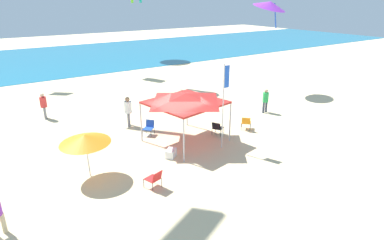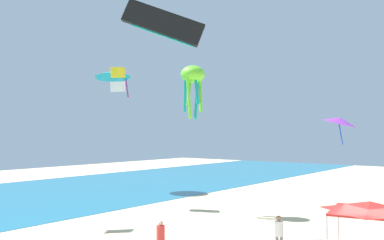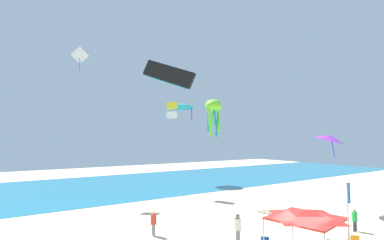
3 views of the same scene
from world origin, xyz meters
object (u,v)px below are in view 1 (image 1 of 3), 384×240
object	(u,v)px
beach_umbrella	(85,139)
person_watching_sky	(43,104)
folding_chair_right_of_tent	(246,122)
banner_flag	(224,99)
folding_chair_near_cooler	(217,127)
folding_chair_left_of_tent	(149,127)
person_kite_handler	(266,99)
person_by_tent	(128,109)
folding_chair_facing_ocean	(154,178)
cooler_box	(171,153)
canopy_tent	(185,99)
kite_delta_purple	(270,5)

from	to	relation	value
beach_umbrella	person_watching_sky	bearing A→B (deg)	90.06
beach_umbrella	folding_chair_right_of_tent	distance (m)	9.54
banner_flag	folding_chair_near_cooler	bearing A→B (deg)	60.97
folding_chair_left_of_tent	person_kite_handler	world-z (taller)	person_kite_handler
folding_chair_right_of_tent	folding_chair_left_of_tent	bearing A→B (deg)	19.37
beach_umbrella	folding_chair_left_of_tent	size ratio (longest dim) A/B	2.63
beach_umbrella	person_by_tent	xyz separation A→B (m)	(3.95, 4.67, -0.74)
person_watching_sky	folding_chair_left_of_tent	bearing A→B (deg)	45.17
beach_umbrella	folding_chair_facing_ocean	world-z (taller)	beach_umbrella
cooler_box	beach_umbrella	bearing A→B (deg)	174.36
folding_chair_left_of_tent	cooler_box	size ratio (longest dim) A/B	1.11
canopy_tent	folding_chair_facing_ocean	world-z (taller)	canopy_tent
banner_flag	folding_chair_facing_ocean	bearing A→B (deg)	-163.19
person_by_tent	folding_chair_left_of_tent	bearing A→B (deg)	34.78
banner_flag	person_kite_handler	xyz separation A→B (m)	(5.97, 2.75, -1.68)
person_kite_handler	person_by_tent	bearing A→B (deg)	155.75
folding_chair_right_of_tent	kite_delta_purple	size ratio (longest dim) A/B	0.25
beach_umbrella	banner_flag	bearing A→B (deg)	-8.44
canopy_tent	banner_flag	distance (m)	2.13
folding_chair_near_cooler	person_by_tent	xyz separation A→B (m)	(-3.55, 4.19, 0.60)
folding_chair_left_of_tent	folding_chair_right_of_tent	xyz separation A→B (m)	(5.09, -2.57, 0.00)
folding_chair_right_of_tent	person_kite_handler	size ratio (longest dim) A/B	0.50
folding_chair_right_of_tent	cooler_box	distance (m)	5.55
canopy_tent	person_kite_handler	size ratio (longest dim) A/B	2.48
folding_chair_facing_ocean	cooler_box	bearing A→B (deg)	-151.23
cooler_box	person_watching_sky	size ratio (longest dim) A/B	0.43
folding_chair_facing_ocean	cooler_box	distance (m)	2.86
folding_chair_left_of_tent	kite_delta_purple	xyz separation A→B (m)	(12.54, 3.23, 6.38)
folding_chair_right_of_tent	person_kite_handler	xyz separation A→B (m)	(3.21, 1.57, 0.49)
cooler_box	folding_chair_near_cooler	bearing A→B (deg)	13.64
folding_chair_left_of_tent	beach_umbrella	bearing A→B (deg)	-98.16
folding_chair_right_of_tent	person_watching_sky	distance (m)	12.88
person_by_tent	person_watching_sky	bearing A→B (deg)	-114.13
person_kite_handler	canopy_tent	bearing A→B (deg)	-178.16
beach_umbrella	folding_chair_right_of_tent	bearing A→B (deg)	1.12
beach_umbrella	folding_chair_left_of_tent	xyz separation A→B (m)	(4.35, 2.76, -1.34)
canopy_tent	folding_chair_near_cooler	size ratio (longest dim) A/B	4.96
person_watching_sky	folding_chair_facing_ocean	bearing A→B (deg)	19.62
folding_chair_facing_ocean	banner_flag	distance (m)	5.41
folding_chair_facing_ocean	person_watching_sky	world-z (taller)	person_watching_sky
folding_chair_facing_ocean	kite_delta_purple	world-z (taller)	kite_delta_purple
folding_chair_near_cooler	beach_umbrella	bearing A→B (deg)	63.79
person_kite_handler	person_by_tent	distance (m)	9.18
folding_chair_right_of_tent	person_watching_sky	size ratio (longest dim) A/B	0.48
folding_chair_facing_ocean	kite_delta_purple	size ratio (longest dim) A/B	0.25
cooler_box	person_watching_sky	bearing A→B (deg)	112.97
folding_chair_near_cooler	cooler_box	world-z (taller)	folding_chair_near_cooler
canopy_tent	folding_chair_near_cooler	xyz separation A→B (m)	(1.92, -0.33, -1.95)
folding_chair_facing_ocean	person_by_tent	world-z (taller)	person_by_tent
canopy_tent	folding_chair_right_of_tent	bearing A→B (deg)	-9.23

